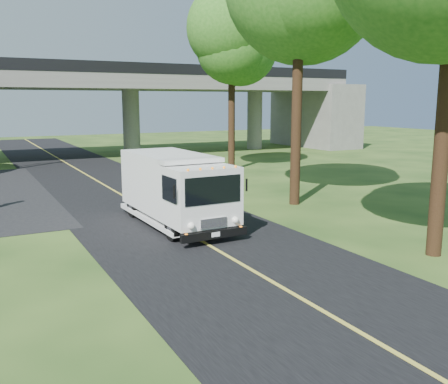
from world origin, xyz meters
TOP-DOWN VIEW (x-y plane):
  - ground at (0.00, 0.00)m, footprint 120.00×120.00m
  - road at (0.00, 10.00)m, footprint 7.00×90.00m
  - lane_line at (0.00, 10.00)m, footprint 0.12×90.00m
  - overpass at (0.00, 32.00)m, footprint 54.00×10.00m
  - tree_right_far at (9.21, 19.84)m, footprint 5.77×5.67m
  - step_van at (0.12, 7.90)m, footprint 2.42×6.23m

SIDE VIEW (x-z plane):
  - ground at x=0.00m, z-range 0.00..0.00m
  - road at x=0.00m, z-range 0.00..0.02m
  - lane_line at x=0.00m, z-range 0.03..0.03m
  - step_van at x=0.12m, z-range 0.11..2.70m
  - overpass at x=0.00m, z-range 0.91..8.21m
  - tree_right_far at x=9.21m, z-range 2.81..13.80m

